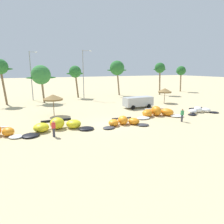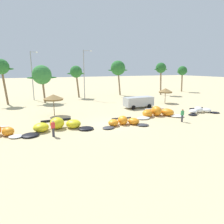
# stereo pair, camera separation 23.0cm
# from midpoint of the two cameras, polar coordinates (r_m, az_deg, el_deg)

# --- Properties ---
(ground_plane) EXTENTS (260.00, 260.00, 0.00)m
(ground_plane) POSITION_cam_midpoint_polar(r_m,az_deg,el_deg) (24.00, -0.05, -3.49)
(ground_plane) COLOR #C6B284
(kite_left) EXTENTS (7.75, 3.52, 1.26)m
(kite_left) POSITION_cam_midpoint_polar(r_m,az_deg,el_deg) (22.59, -14.83, -3.64)
(kite_left) COLOR black
(kite_left) RESTS_ON ground
(kite_left_of_center) EXTENTS (5.74, 3.08, 1.04)m
(kite_left_of_center) POSITION_cam_midpoint_polar(r_m,az_deg,el_deg) (23.61, 3.57, -2.78)
(kite_left_of_center) COLOR #333338
(kite_left_of_center) RESTS_ON ground
(kite_center) EXTENTS (6.94, 3.95, 1.36)m
(kite_center) POSITION_cam_midpoint_polar(r_m,az_deg,el_deg) (28.61, 12.97, -0.15)
(kite_center) COLOR white
(kite_center) RESTS_ON ground
(kite_right_of_center) EXTENTS (5.72, 2.81, 0.90)m
(kite_right_of_center) POSITION_cam_midpoint_polar(r_m,az_deg,el_deg) (32.70, 23.76, 0.35)
(kite_right_of_center) COLOR black
(kite_right_of_center) RESTS_ON ground
(beach_umbrella_near_van) EXTENTS (2.75, 2.75, 2.99)m
(beach_umbrella_near_van) POSITION_cam_midpoint_polar(r_m,az_deg,el_deg) (29.08, -16.03, 4.03)
(beach_umbrella_near_van) COLOR brown
(beach_umbrella_near_van) RESTS_ON ground
(beach_umbrella_middle) EXTENTS (2.56, 2.56, 2.83)m
(beach_umbrella_middle) POSITION_cam_midpoint_polar(r_m,az_deg,el_deg) (39.60, 15.07, 5.90)
(beach_umbrella_middle) COLOR brown
(beach_umbrella_middle) RESTS_ON ground
(parked_van) EXTENTS (4.97, 2.14, 1.84)m
(parked_van) POSITION_cam_midpoint_polar(r_m,az_deg,el_deg) (33.94, 7.53, 2.97)
(parked_van) COLOR #B2B7BC
(parked_van) RESTS_ON ground
(person_near_kites) EXTENTS (0.36, 0.24, 1.62)m
(person_near_kites) POSITION_cam_midpoint_polar(r_m,az_deg,el_deg) (26.39, 19.48, -0.91)
(person_near_kites) COLOR #383842
(person_near_kites) RESTS_ON ground
(person_by_umbrellas) EXTENTS (0.36, 0.24, 1.62)m
(person_by_umbrellas) POSITION_cam_midpoint_polar(r_m,az_deg,el_deg) (20.35, -15.99, -4.49)
(person_by_umbrellas) COLOR #383842
(person_by_umbrellas) RESTS_ON ground
(palm_left) EXTENTS (4.04, 2.69, 8.14)m
(palm_left) POSITION_cam_midpoint_polar(r_m,az_deg,el_deg) (41.02, -28.69, 10.98)
(palm_left) COLOR brown
(palm_left) RESTS_ON ground
(palm_left_of_gap) EXTENTS (5.38, 3.59, 7.10)m
(palm_left_of_gap) POSITION_cam_midpoint_polar(r_m,az_deg,el_deg) (40.67, -19.05, 9.85)
(palm_left_of_gap) COLOR #7F6647
(palm_left_of_gap) RESTS_ON ground
(palm_center_left) EXTENTS (3.95, 2.64, 7.08)m
(palm_center_left) POSITION_cam_midpoint_polar(r_m,az_deg,el_deg) (46.00, -9.98, 11.01)
(palm_center_left) COLOR brown
(palm_center_left) RESTS_ON ground
(palm_center_right) EXTENTS (5.21, 3.48, 8.30)m
(palm_center_right) POSITION_cam_midpoint_polar(r_m,az_deg,el_deg) (49.36, 1.84, 12.25)
(palm_center_right) COLOR #7F6647
(palm_center_right) RESTS_ON ground
(palm_right_of_gap) EXTENTS (3.75, 2.50, 7.85)m
(palm_right_of_gap) POSITION_cam_midpoint_polar(r_m,az_deg,el_deg) (51.62, 13.78, 11.84)
(palm_right_of_gap) COLOR #7F6647
(palm_right_of_gap) RESTS_ON ground
(palm_right) EXTENTS (3.79, 2.53, 7.11)m
(palm_right) POSITION_cam_midpoint_polar(r_m,az_deg,el_deg) (60.51, 19.36, 10.85)
(palm_right) COLOR #7F6647
(palm_right) RESTS_ON ground
(lamppost_west) EXTENTS (1.61, 0.24, 9.84)m
(lamppost_west) POSITION_cam_midpoint_polar(r_m,az_deg,el_deg) (44.63, -21.39, 10.08)
(lamppost_west) COLOR gray
(lamppost_west) RESTS_ON ground
(lamppost_west_center) EXTENTS (2.04, 0.24, 10.19)m
(lamppost_west_center) POSITION_cam_midpoint_polar(r_m,az_deg,el_deg) (43.33, -7.56, 11.07)
(lamppost_west_center) COLOR gray
(lamppost_west_center) RESTS_ON ground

